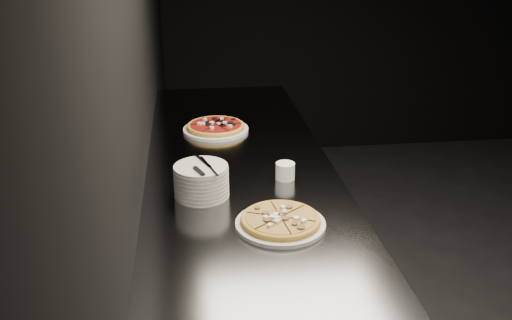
{
  "coord_description": "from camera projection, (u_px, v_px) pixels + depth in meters",
  "views": [
    {
      "loc": [
        -2.33,
        -2.05,
        1.82
      ],
      "look_at": [
        -2.08,
        -0.08,
        0.99
      ],
      "focal_mm": 40.0,
      "sensor_mm": 36.0,
      "label": 1
    }
  ],
  "objects": [
    {
      "name": "counter",
      "position": [
        242.0,
        269.0,
        2.42
      ],
      "size": [
        0.74,
        2.44,
        0.92
      ],
      "color": "slate",
      "rests_on": "floor"
    },
    {
      "name": "ramekin",
      "position": [
        285.0,
        170.0,
        2.15
      ],
      "size": [
        0.07,
        0.07,
        0.06
      ],
      "color": "white",
      "rests_on": "counter"
    },
    {
      "name": "pizza_tomato",
      "position": [
        216.0,
        127.0,
        2.65
      ],
      "size": [
        0.3,
        0.3,
        0.04
      ],
      "rotation": [
        0.0,
        0.0,
        -0.06
      ],
      "color": "silver",
      "rests_on": "counter"
    },
    {
      "name": "pizza_mushroom",
      "position": [
        280.0,
        221.0,
        1.82
      ],
      "size": [
        0.34,
        0.34,
        0.03
      ],
      "rotation": [
        0.0,
        0.0,
        -0.4
      ],
      "color": "silver",
      "rests_on": "counter"
    },
    {
      "name": "wall_left",
      "position": [
        136.0,
        51.0,
        2.01
      ],
      "size": [
        0.02,
        5.0,
        2.8
      ],
      "primitive_type": "cube",
      "color": "black",
      "rests_on": "floor"
    },
    {
      "name": "cutlery",
      "position": [
        203.0,
        167.0,
        1.97
      ],
      "size": [
        0.07,
        0.2,
        0.01
      ],
      "rotation": [
        0.0,
        0.0,
        0.38
      ],
      "color": "silver",
      "rests_on": "plate_stack"
    },
    {
      "name": "plate_stack",
      "position": [
        201.0,
        181.0,
        2.01
      ],
      "size": [
        0.19,
        0.19,
        0.11
      ],
      "color": "silver",
      "rests_on": "counter"
    }
  ]
}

